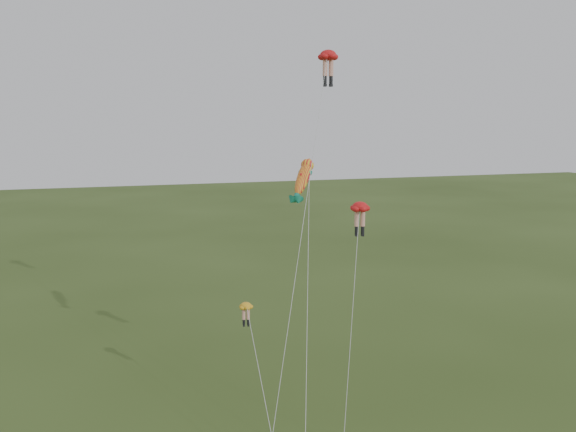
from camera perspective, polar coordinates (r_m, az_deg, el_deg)
name	(u,v)px	position (r m, az deg, el deg)	size (l,w,h in m)	color
legs_kite_red_high	(327,63)	(45.63, 3.52, 13.40)	(8.67, 12.60, 23.47)	red
legs_kite_red_mid	(360,214)	(39.38, 6.38, 0.16)	(3.38, 4.77, 13.73)	red
legs_kite_yellow	(248,316)	(40.21, -3.62, -8.85)	(1.27, 10.54, 7.39)	gold
fish_kite	(303,178)	(41.76, 1.38, 3.38)	(4.14, 9.89, 16.41)	yellow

